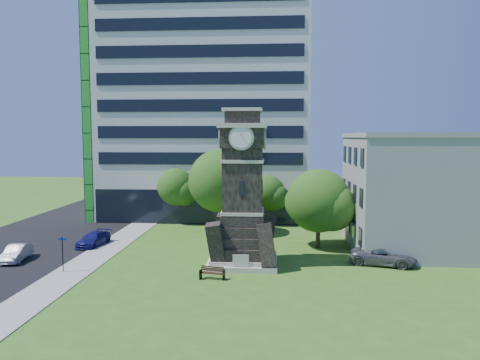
# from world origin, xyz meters

# --- Properties ---
(ground) EXTENTS (160.00, 160.00, 0.00)m
(ground) POSITION_xyz_m (0.00, 0.00, 0.00)
(ground) COLOR #345F1B
(ground) RESTS_ON ground
(sidewalk) EXTENTS (3.00, 70.00, 0.06)m
(sidewalk) POSITION_xyz_m (-9.50, 5.00, 0.03)
(sidewalk) COLOR gray
(sidewalk) RESTS_ON ground
(street) EXTENTS (14.00, 80.00, 0.02)m
(street) POSITION_xyz_m (-18.00, 5.00, 0.01)
(street) COLOR black
(street) RESTS_ON ground
(clock_tower) EXTENTS (5.40, 5.40, 12.22)m
(clock_tower) POSITION_xyz_m (3.00, 2.00, 5.28)
(clock_tower) COLOR #B9B5A1
(clock_tower) RESTS_ON ground
(office_tall) EXTENTS (26.20, 15.11, 28.60)m
(office_tall) POSITION_xyz_m (-3.20, 25.84, 14.22)
(office_tall) COLOR silver
(office_tall) RESTS_ON ground
(office_low) EXTENTS (15.20, 12.20, 10.40)m
(office_low) POSITION_xyz_m (19.97, 8.00, 5.21)
(office_low) COLOR gray
(office_low) RESTS_ON ground
(car_street_mid) EXTENTS (1.92, 4.09, 1.30)m
(car_street_mid) POSITION_xyz_m (-15.44, 1.63, 0.65)
(car_street_mid) COLOR #9E9FA5
(car_street_mid) RESTS_ON ground
(car_street_north) EXTENTS (2.39, 4.50, 1.24)m
(car_street_north) POSITION_xyz_m (-11.18, 7.20, 0.62)
(car_street_north) COLOR navy
(car_street_north) RESTS_ON ground
(car_east_lot) EXTENTS (5.51, 3.64, 1.41)m
(car_east_lot) POSITION_xyz_m (14.05, 2.42, 0.70)
(car_east_lot) COLOR #535459
(car_east_lot) RESTS_ON ground
(park_bench) EXTENTS (1.75, 0.47, 0.91)m
(park_bench) POSITION_xyz_m (1.10, -2.18, 0.48)
(park_bench) COLOR black
(park_bench) RESTS_ON ground
(street_sign) EXTENTS (0.64, 0.06, 2.67)m
(street_sign) POSITION_xyz_m (-10.20, -1.29, 1.67)
(street_sign) COLOR black
(street_sign) RESTS_ON ground
(tree_nw) EXTENTS (5.11, 4.65, 6.66)m
(tree_nw) POSITION_xyz_m (-5.72, 19.22, 4.16)
(tree_nw) COLOR #332114
(tree_nw) RESTS_ON ground
(tree_nc) EXTENTS (7.19, 6.54, 8.78)m
(tree_nc) POSITION_xyz_m (-0.04, 13.70, 5.29)
(tree_nc) COLOR #332114
(tree_nc) RESTS_ON ground
(tree_ne) EXTENTS (4.79, 4.36, 5.89)m
(tree_ne) POSITION_xyz_m (4.75, 19.12, 3.56)
(tree_ne) COLOR #332114
(tree_ne) RESTS_ON ground
(tree_east) EXTENTS (6.34, 5.77, 7.19)m
(tree_east) POSITION_xyz_m (9.57, 7.99, 4.13)
(tree_east) COLOR #332114
(tree_east) RESTS_ON ground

